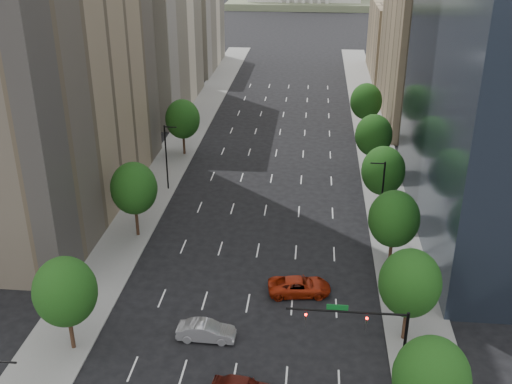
% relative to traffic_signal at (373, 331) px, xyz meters
% --- Properties ---
extents(sidewalk_left, '(6.00, 200.00, 0.15)m').
position_rel_traffic_signal_xyz_m(sidewalk_left, '(-26.03, 30.00, -5.10)').
color(sidewalk_left, slate).
rests_on(sidewalk_left, ground).
extents(sidewalk_right, '(6.00, 200.00, 0.15)m').
position_rel_traffic_signal_xyz_m(sidewalk_right, '(4.97, 30.00, -5.10)').
color(sidewalk_right, slate).
rests_on(sidewalk_right, ground).
extents(midrise_cream_left, '(14.00, 30.00, 35.00)m').
position_rel_traffic_signal_xyz_m(midrise_cream_left, '(-35.53, 73.00, 12.33)').
color(midrise_cream_left, beige).
rests_on(midrise_cream_left, ground).
extents(filler_left, '(14.00, 26.00, 18.00)m').
position_rel_traffic_signal_xyz_m(filler_left, '(-35.53, 106.00, 3.83)').
color(filler_left, beige).
rests_on(filler_left, ground).
extents(parking_tan_right, '(14.00, 30.00, 30.00)m').
position_rel_traffic_signal_xyz_m(parking_tan_right, '(14.47, 70.00, 9.83)').
color(parking_tan_right, '#8C7759').
rests_on(parking_tan_right, ground).
extents(filler_right, '(14.00, 26.00, 16.00)m').
position_rel_traffic_signal_xyz_m(filler_right, '(14.47, 103.00, 2.83)').
color(filler_right, '#8C7759').
rests_on(filler_right, ground).
extents(tree_right_0, '(5.20, 5.20, 8.39)m').
position_rel_traffic_signal_xyz_m(tree_right_0, '(3.47, -5.00, 0.22)').
color(tree_right_0, '#382316').
rests_on(tree_right_0, ground).
extents(tree_right_1, '(5.20, 5.20, 8.75)m').
position_rel_traffic_signal_xyz_m(tree_right_1, '(3.47, 6.00, 0.58)').
color(tree_right_1, '#382316').
rests_on(tree_right_1, ground).
extents(tree_right_2, '(5.20, 5.20, 8.61)m').
position_rel_traffic_signal_xyz_m(tree_right_2, '(3.47, 18.00, 0.43)').
color(tree_right_2, '#382316').
rests_on(tree_right_2, ground).
extents(tree_right_3, '(5.20, 5.20, 8.89)m').
position_rel_traffic_signal_xyz_m(tree_right_3, '(3.47, 30.00, 0.72)').
color(tree_right_3, '#382316').
rests_on(tree_right_3, ground).
extents(tree_right_4, '(5.20, 5.20, 8.46)m').
position_rel_traffic_signal_xyz_m(tree_right_4, '(3.47, 44.00, 0.29)').
color(tree_right_4, '#382316').
rests_on(tree_right_4, ground).
extents(tree_right_5, '(5.20, 5.20, 8.75)m').
position_rel_traffic_signal_xyz_m(tree_right_5, '(3.47, 60.00, 0.58)').
color(tree_right_5, '#382316').
rests_on(tree_right_5, ground).
extents(tree_left_0, '(5.20, 5.20, 8.75)m').
position_rel_traffic_signal_xyz_m(tree_left_0, '(-24.53, 2.00, 0.58)').
color(tree_left_0, '#382316').
rests_on(tree_left_0, ground).
extents(tree_left_1, '(5.20, 5.20, 8.97)m').
position_rel_traffic_signal_xyz_m(tree_left_1, '(-24.53, 22.00, 0.79)').
color(tree_left_1, '#382316').
rests_on(tree_left_1, ground).
extents(tree_left_2, '(5.20, 5.20, 8.68)m').
position_rel_traffic_signal_xyz_m(tree_left_2, '(-24.53, 48.00, 0.50)').
color(tree_left_2, '#382316').
rests_on(tree_left_2, ground).
extents(streetlight_rn, '(1.70, 0.20, 9.00)m').
position_rel_traffic_signal_xyz_m(streetlight_rn, '(2.91, 25.00, -0.33)').
color(streetlight_rn, black).
rests_on(streetlight_rn, ground).
extents(streetlight_ln, '(1.70, 0.20, 9.00)m').
position_rel_traffic_signal_xyz_m(streetlight_ln, '(-23.96, 35.00, -0.33)').
color(streetlight_ln, black).
rests_on(streetlight_ln, ground).
extents(traffic_signal, '(9.12, 0.40, 7.38)m').
position_rel_traffic_signal_xyz_m(traffic_signal, '(0.00, 0.00, 0.00)').
color(traffic_signal, black).
rests_on(traffic_signal, ground).
extents(car_silver, '(5.10, 1.85, 1.67)m').
position_rel_traffic_signal_xyz_m(car_silver, '(-13.53, 4.36, -4.34)').
color(car_silver, '#949499').
rests_on(car_silver, ground).
extents(car_red_far, '(6.40, 3.58, 1.69)m').
position_rel_traffic_signal_xyz_m(car_red_far, '(-5.73, 12.11, -4.33)').
color(car_red_far, '#97210A').
rests_on(car_red_far, ground).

